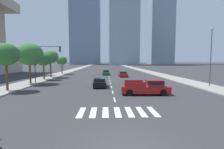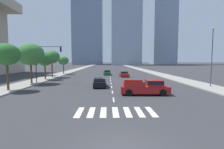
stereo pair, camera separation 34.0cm
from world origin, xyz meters
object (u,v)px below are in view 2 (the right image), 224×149
Objects in this scene: street_tree_nearest at (7,54)px; street_tree_fourth at (52,57)px; traffic_signal_far at (45,56)px; street_lamp_east at (212,53)px; sedan_red_0 at (124,74)px; street_tree_fifth at (63,60)px; sedan_green_2 at (107,73)px; pickup_truck at (147,87)px; street_tree_second at (31,54)px; sedan_black_1 at (100,83)px; street_tree_third at (45,59)px.

street_tree_nearest is 16.93m from street_tree_fourth.
traffic_signal_far is 0.78× the size of street_lamp_east.
street_tree_fifth is (-16.45, 7.84, 3.33)m from sedan_red_0.
street_lamp_east is at bearing -149.14° from sedan_green_2.
sedan_red_0 is at bearing 123.08° from street_lamp_east.
pickup_truck reaches higher than sedan_red_0.
traffic_signal_far is at bearing 75.16° from street_tree_nearest.
street_tree_second reaches higher than street_tree_fourth.
street_tree_second is at bearing 171.18° from street_lamp_east.
pickup_truck reaches higher than sedan_black_1.
street_tree_second is (0.00, 6.53, 0.29)m from street_tree_nearest.
sedan_green_2 is at bearing 63.11° from street_tree_nearest.
street_tree_fifth is at bearing 23.08° from sedan_black_1.
street_tree_fifth is at bearing 90.00° from street_tree_fourth.
sedan_green_2 reaches higher than sedan_black_1.
street_tree_fifth is (-12.34, 2.43, 3.29)m from sedan_green_2.
street_tree_fourth is (-11.34, 13.68, 4.09)m from sedan_black_1.
street_lamp_east reaches higher than sedan_red_0.
street_tree_second is 1.30× the size of street_tree_fifth.
street_tree_fifth is (0.00, 20.24, -0.98)m from street_tree_second.
traffic_signal_far is (-10.35, -16.83, 3.93)m from sedan_green_2.
street_lamp_east is at bearing -96.10° from sedan_black_1.
street_tree_third is at bearing 130.16° from sedan_green_2.
street_tree_nearest is (-11.34, -3.25, 3.99)m from sedan_black_1.
street_tree_third reaches higher than sedan_red_0.
sedan_red_0 is 25.40m from street_tree_nearest.
street_lamp_east reaches higher than pickup_truck.
street_tree_fourth is (-1.99, 9.42, 0.15)m from traffic_signal_far.
street_lamp_east is 27.38m from street_tree_nearest.
pickup_truck is 1.26× the size of sedan_black_1.
street_tree_second is at bearing -90.00° from street_tree_third.
street_tree_third is (0.00, 6.13, -0.74)m from street_tree_second.
sedan_black_1 is 12.55m from street_tree_second.
pickup_truck is at bearing -173.50° from sedan_green_2.
street_tree_nearest reaches higher than pickup_truck.
traffic_signal_far is at bearing 26.24° from street_tree_second.
street_tree_second reaches higher than sedan_green_2.
street_lamp_east is 1.55× the size of street_tree_third.
street_lamp_east is at bearing 30.77° from sedan_red_0.
street_tree_fourth is (-16.96, 19.40, 3.89)m from pickup_truck.
street_tree_third is (0.00, 12.66, -0.45)m from street_tree_nearest.
sedan_black_1 is at bearing 16.01° from street_tree_nearest.
street_lamp_east is (14.94, -22.05, 4.28)m from sedan_green_2.
sedan_green_2 is (-4.11, 5.41, 0.04)m from sedan_red_0.
street_tree_second is 6.17m from street_tree_third.
pickup_truck is 0.83× the size of street_tree_second.
sedan_red_0 is 20.31m from street_lamp_east.
street_lamp_east reaches higher than sedan_black_1.
sedan_green_2 is 14.96m from street_tree_fourth.
street_lamp_east is (15.95, -0.96, 4.29)m from sedan_black_1.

